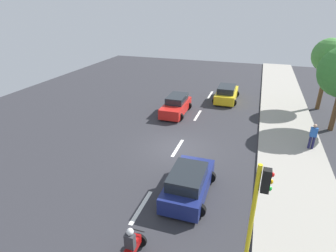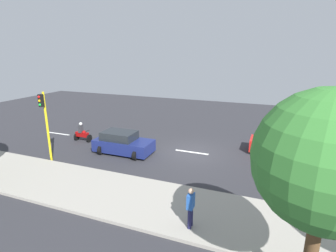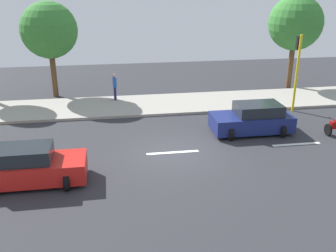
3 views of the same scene
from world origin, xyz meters
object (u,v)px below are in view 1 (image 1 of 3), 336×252
object	(u,v)px
pedestrian_near_signal	(313,136)
street_tree_center	(330,56)
traffic_light_corner	(257,209)
car_dark_blue	(188,183)
car_yellow_cab	(226,94)
motorcycle	(132,246)
car_red	(176,106)

from	to	relation	value
pedestrian_near_signal	street_tree_center	size ratio (longest dim) A/B	0.28
pedestrian_near_signal	traffic_light_corner	bearing A→B (deg)	-107.65
car_dark_blue	traffic_light_corner	distance (m)	5.21
car_yellow_cab	motorcycle	distance (m)	19.34
car_dark_blue	pedestrian_near_signal	world-z (taller)	pedestrian_near_signal
motorcycle	traffic_light_corner	distance (m)	4.67
car_red	traffic_light_corner	size ratio (longest dim) A/B	0.92
car_red	street_tree_center	world-z (taller)	street_tree_center
car_yellow_cab	traffic_light_corner	distance (m)	19.08
motorcycle	car_yellow_cab	bearing A→B (deg)	87.21
street_tree_center	car_dark_blue	bearing A→B (deg)	-117.51
street_tree_center	car_yellow_cab	bearing A→B (deg)	-177.97
car_yellow_cab	motorcycle	xyz separation A→B (m)	(-0.94, -19.32, -0.07)
motorcycle	street_tree_center	world-z (taller)	street_tree_center
car_red	motorcycle	distance (m)	14.86
car_red	car_dark_blue	world-z (taller)	same
street_tree_center	car_red	bearing A→B (deg)	-156.89
car_yellow_cab	street_tree_center	xyz separation A→B (m)	(8.06, 0.29, 3.94)
car_yellow_cab	traffic_light_corner	xyz separation A→B (m)	(3.08, -18.70, 2.22)
pedestrian_near_signal	traffic_light_corner	xyz separation A→B (m)	(-3.32, -10.44, 1.87)
motorcycle	pedestrian_near_signal	distance (m)	13.28
car_red	pedestrian_near_signal	size ratio (longest dim) A/B	2.45
car_dark_blue	motorcycle	world-z (taller)	motorcycle
traffic_light_corner	street_tree_center	distance (m)	19.71
car_yellow_cab	pedestrian_near_signal	world-z (taller)	pedestrian_near_signal
car_red	street_tree_center	xyz separation A→B (m)	(11.72, 5.00, 3.94)
car_red	street_tree_center	distance (m)	13.34
car_red	car_dark_blue	xyz separation A→B (m)	(3.72, -10.35, 0.00)
car_yellow_cab	traffic_light_corner	size ratio (longest dim) A/B	0.94
motorcycle	street_tree_center	xyz separation A→B (m)	(9.01, 19.61, 4.01)
traffic_light_corner	car_red	bearing A→B (deg)	115.69
traffic_light_corner	car_yellow_cab	bearing A→B (deg)	99.34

